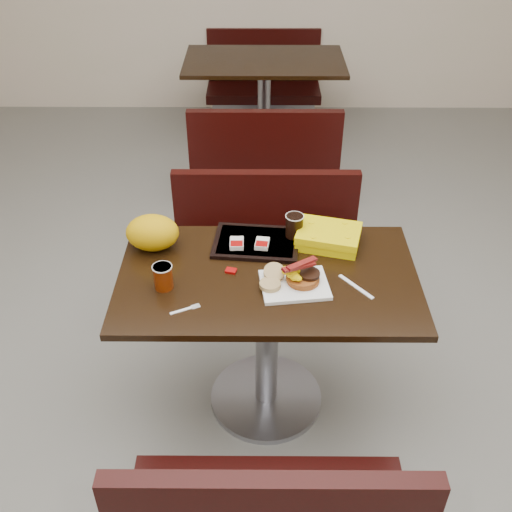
{
  "coord_description": "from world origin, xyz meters",
  "views": [
    {
      "loc": [
        -0.04,
        -1.89,
        2.24
      ],
      "look_at": [
        -0.05,
        0.03,
        0.82
      ],
      "focal_mm": 42.27,
      "sensor_mm": 36.0,
      "label": 1
    }
  ],
  "objects_px": {
    "table_near": "(267,342)",
    "bench_near_s": "(269,489)",
    "bench_near_n": "(266,251)",
    "pancake_stack": "(303,278)",
    "hashbrown_sleeve_left": "(237,243)",
    "bench_far_s": "(264,149)",
    "platter": "(295,285)",
    "fork": "(181,311)",
    "hashbrown_sleeve_right": "(262,244)",
    "tray": "(256,242)",
    "coffee_cup_near": "(163,277)",
    "coffee_cup_far": "(294,226)",
    "bench_far_n": "(264,77)",
    "knife": "(356,287)",
    "clamshell": "(329,237)",
    "paper_bag": "(152,233)",
    "table_far": "(264,107)"
  },
  "relations": [
    {
      "from": "hashbrown_sleeve_left",
      "to": "hashbrown_sleeve_right",
      "type": "xyz_separation_m",
      "value": [
        0.11,
        -0.0,
        -0.0
      ]
    },
    {
      "from": "hashbrown_sleeve_left",
      "to": "bench_near_s",
      "type": "bearing_deg",
      "value": -82.33
    },
    {
      "from": "hashbrown_sleeve_right",
      "to": "coffee_cup_far",
      "type": "bearing_deg",
      "value": 36.43
    },
    {
      "from": "bench_far_s",
      "to": "bench_far_n",
      "type": "bearing_deg",
      "value": 90.0
    },
    {
      "from": "table_near",
      "to": "platter",
      "type": "bearing_deg",
      "value": -35.26
    },
    {
      "from": "platter",
      "to": "coffee_cup_near",
      "type": "bearing_deg",
      "value": 173.51
    },
    {
      "from": "coffee_cup_near",
      "to": "knife",
      "type": "bearing_deg",
      "value": 0.39
    },
    {
      "from": "coffee_cup_near",
      "to": "hashbrown_sleeve_right",
      "type": "xyz_separation_m",
      "value": [
        0.38,
        0.26,
        -0.02
      ]
    },
    {
      "from": "pancake_stack",
      "to": "bench_far_n",
      "type": "bearing_deg",
      "value": 92.33
    },
    {
      "from": "bench_near_s",
      "to": "tray",
      "type": "relative_size",
      "value": 2.77
    },
    {
      "from": "pancake_stack",
      "to": "hashbrown_sleeve_left",
      "type": "height_order",
      "value": "pancake_stack"
    },
    {
      "from": "bench_far_s",
      "to": "platter",
      "type": "distance_m",
      "value": 2.02
    },
    {
      "from": "bench_near_n",
      "to": "coffee_cup_far",
      "type": "xyz_separation_m",
      "value": [
        0.11,
        -0.45,
        0.46
      ]
    },
    {
      "from": "table_far",
      "to": "knife",
      "type": "xyz_separation_m",
      "value": [
        0.34,
        -2.68,
        0.38
      ]
    },
    {
      "from": "bench_far_s",
      "to": "tray",
      "type": "distance_m",
      "value": 1.73
    },
    {
      "from": "knife",
      "to": "coffee_cup_far",
      "type": "height_order",
      "value": "coffee_cup_far"
    },
    {
      "from": "bench_near_n",
      "to": "fork",
      "type": "relative_size",
      "value": 8.56
    },
    {
      "from": "table_near",
      "to": "bench_near_s",
      "type": "bearing_deg",
      "value": -90.0
    },
    {
      "from": "bench_near_s",
      "to": "coffee_cup_near",
      "type": "distance_m",
      "value": 0.86
    },
    {
      "from": "coffee_cup_far",
      "to": "bench_far_n",
      "type": "bearing_deg",
      "value": 92.15
    },
    {
      "from": "table_near",
      "to": "fork",
      "type": "relative_size",
      "value": 10.27
    },
    {
      "from": "pancake_stack",
      "to": "paper_bag",
      "type": "bearing_deg",
      "value": 158.69
    },
    {
      "from": "bench_far_s",
      "to": "platter",
      "type": "height_order",
      "value": "platter"
    },
    {
      "from": "hashbrown_sleeve_left",
      "to": "knife",
      "type": "bearing_deg",
      "value": -29.05
    },
    {
      "from": "bench_far_s",
      "to": "knife",
      "type": "bearing_deg",
      "value": -80.17
    },
    {
      "from": "bench_far_s",
      "to": "paper_bag",
      "type": "height_order",
      "value": "paper_bag"
    },
    {
      "from": "bench_far_n",
      "to": "clamshell",
      "type": "bearing_deg",
      "value": -85.18
    },
    {
      "from": "bench_far_s",
      "to": "tray",
      "type": "xyz_separation_m",
      "value": [
        -0.05,
        -1.69,
        0.4
      ]
    },
    {
      "from": "bench_far_n",
      "to": "pancake_stack",
      "type": "distance_m",
      "value": 3.39
    },
    {
      "from": "table_near",
      "to": "bench_far_n",
      "type": "relative_size",
      "value": 1.2
    },
    {
      "from": "bench_far_s",
      "to": "bench_far_n",
      "type": "height_order",
      "value": "same"
    },
    {
      "from": "bench_far_n",
      "to": "hashbrown_sleeve_right",
      "type": "bearing_deg",
      "value": -90.42
    },
    {
      "from": "coffee_cup_near",
      "to": "knife",
      "type": "relative_size",
      "value": 0.56
    },
    {
      "from": "bench_far_s",
      "to": "paper_bag",
      "type": "relative_size",
      "value": 4.51
    },
    {
      "from": "table_far",
      "to": "coffee_cup_far",
      "type": "distance_m",
      "value": 2.39
    },
    {
      "from": "bench_near_n",
      "to": "tray",
      "type": "height_order",
      "value": "tray"
    },
    {
      "from": "bench_far_n",
      "to": "coffee_cup_near",
      "type": "bearing_deg",
      "value": -96.82
    },
    {
      "from": "pancake_stack",
      "to": "bench_near_n",
      "type": "bearing_deg",
      "value": 100.24
    },
    {
      "from": "bench_far_s",
      "to": "table_near",
      "type": "bearing_deg",
      "value": -90.0
    },
    {
      "from": "tray",
      "to": "platter",
      "type": "bearing_deg",
      "value": -56.82
    },
    {
      "from": "clamshell",
      "to": "bench_far_s",
      "type": "bearing_deg",
      "value": 113.15
    },
    {
      "from": "bench_near_n",
      "to": "coffee_cup_near",
      "type": "xyz_separation_m",
      "value": [
        -0.4,
        -0.78,
        0.44
      ]
    },
    {
      "from": "bench_far_s",
      "to": "bench_far_n",
      "type": "distance_m",
      "value": 1.4
    },
    {
      "from": "clamshell",
      "to": "paper_bag",
      "type": "xyz_separation_m",
      "value": [
        -0.74,
        -0.03,
        0.04
      ]
    },
    {
      "from": "hashbrown_sleeve_right",
      "to": "paper_bag",
      "type": "height_order",
      "value": "paper_bag"
    },
    {
      "from": "pancake_stack",
      "to": "coffee_cup_far",
      "type": "height_order",
      "value": "coffee_cup_far"
    },
    {
      "from": "bench_near_n",
      "to": "pancake_stack",
      "type": "height_order",
      "value": "pancake_stack"
    },
    {
      "from": "bench_near_s",
      "to": "pancake_stack",
      "type": "xyz_separation_m",
      "value": [
        0.14,
        0.64,
        0.42
      ]
    },
    {
      "from": "bench_near_s",
      "to": "fork",
      "type": "distance_m",
      "value": 0.7
    },
    {
      "from": "tray",
      "to": "coffee_cup_far",
      "type": "distance_m",
      "value": 0.18
    }
  ]
}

